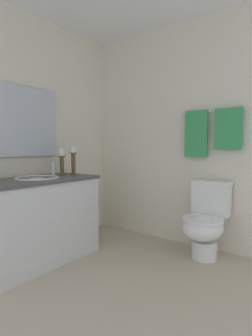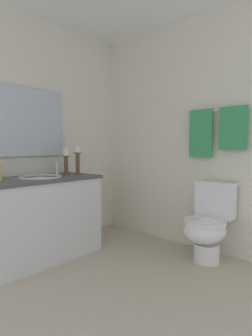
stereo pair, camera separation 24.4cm
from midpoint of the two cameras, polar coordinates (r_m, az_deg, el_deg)
The scene contains 12 objects.
floor at distance 2.33m, azimuth 1.27°, elevation -23.78°, with size 2.52×2.40×0.02m, color beige.
wall_back at distance 3.07m, azimuth 16.26°, elevation 6.72°, with size 2.52×0.04×2.45m, color silver.
wall_left at distance 3.04m, azimuth -17.11°, elevation 6.72°, with size 0.04×2.40×2.45m, color silver.
vanity_cabinet at distance 2.79m, azimuth -15.03°, elevation -10.08°, with size 0.58×1.13×0.80m.
sink_basin at distance 2.73m, azimuth -15.17°, elevation -2.73°, with size 0.40×0.40×0.24m.
mirror at distance 2.96m, azimuth -18.38°, elevation 9.21°, with size 0.02×0.90×0.70m, color silver.
candle_holder_tall at distance 2.96m, azimuth -7.84°, elevation 1.75°, with size 0.09×0.09×0.30m.
candle_holder_short at distance 2.94m, azimuth -10.19°, elevation 1.49°, with size 0.09×0.09×0.28m.
toilet at distance 2.77m, azimuth 19.35°, elevation -11.02°, with size 0.39×0.54×0.75m.
towel_bar at distance 2.92m, azimuth 21.07°, elevation 11.31°, with size 0.02×0.02×0.66m, color silver.
towel_near_vanity at distance 2.95m, azimuth 17.82°, elevation 6.92°, with size 0.25×0.03×0.49m, color #389E59.
towel_center at distance 2.83m, azimuth 23.97°, elevation 7.69°, with size 0.27×0.03×0.41m, color #389E59.
Camera 2 is at (1.44, -1.48, 1.09)m, focal length 28.95 mm.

